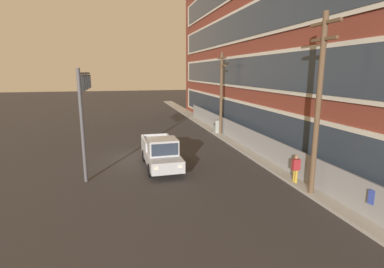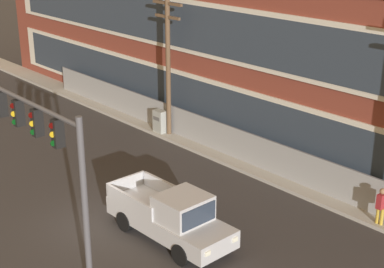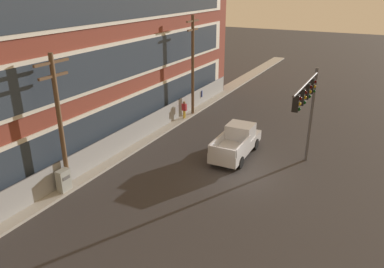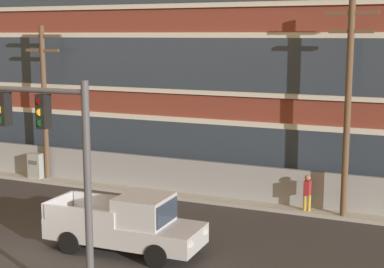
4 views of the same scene
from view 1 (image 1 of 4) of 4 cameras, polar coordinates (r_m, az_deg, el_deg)
ground_plane at (r=22.15m, az=-9.98°, el=-4.35°), size 160.00×160.00×0.00m
sidewalk_building_side at (r=24.11m, az=10.50°, el=-2.84°), size 80.00×1.62×0.16m
brick_mill_building at (r=29.28m, az=19.41°, el=18.88°), size 45.82×10.50×20.03m
chain_link_fence at (r=24.15m, az=10.43°, el=-0.82°), size 35.40×0.06×1.76m
traffic_signal_mast at (r=19.20m, az=-19.86°, el=6.99°), size 6.08×0.43×6.28m
pickup_truck_silver at (r=19.26m, az=-5.92°, el=-3.69°), size 5.57×2.14×2.06m
utility_pole_near_corner at (r=28.84m, az=5.60°, el=8.25°), size 2.28×0.26×7.84m
utility_pole_midblock at (r=15.31m, az=22.98°, el=5.87°), size 2.02×0.26×8.72m
electrical_cabinet at (r=29.70m, az=4.71°, el=1.33°), size 0.74×0.48×1.44m
pedestrian_near_cabinet at (r=14.43m, az=31.22°, el=-10.74°), size 0.36×0.46×1.69m
pedestrian_by_fence at (r=17.27m, az=19.17°, el=-6.09°), size 0.32×0.41×1.69m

